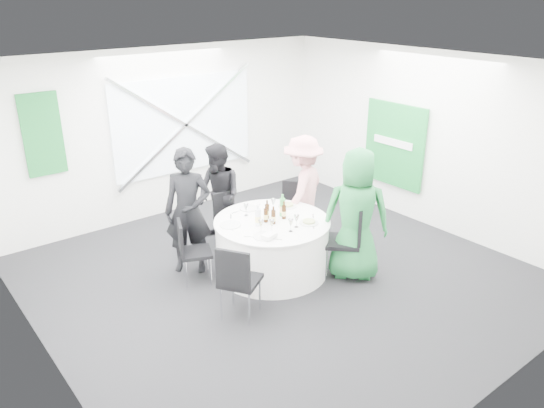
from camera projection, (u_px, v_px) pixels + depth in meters
floor at (281, 276)px, 7.21m from camera, size 6.00×6.00×0.00m
ceiling at (283, 66)px, 6.15m from camera, size 6.00×6.00×0.00m
wall_back at (168, 133)px, 8.86m from camera, size 6.00×0.00×6.00m
wall_front at (506, 271)px, 4.51m from camera, size 6.00×0.00×6.00m
wall_left at (35, 246)px, 4.95m from camera, size 0.00×6.00×6.00m
wall_right at (428, 140)px, 8.41m from camera, size 0.00×6.00×6.00m
window_panel at (185, 124)px, 8.96m from camera, size 2.60×0.03×1.60m
window_brace_a at (186, 125)px, 8.94m from camera, size 2.63×0.05×1.84m
window_brace_b at (186, 125)px, 8.94m from camera, size 2.63×0.05×1.84m
green_banner at (43, 135)px, 7.56m from camera, size 0.55×0.04×1.20m
green_sign at (394, 145)px, 8.89m from camera, size 0.05×1.20×1.40m
banquet_table at (272, 246)px, 7.21m from camera, size 1.56×1.56×0.76m
chair_back at (228, 216)px, 7.91m from camera, size 0.39×0.40×0.84m
chair_back_left at (190, 247)px, 6.90m from camera, size 0.52×0.52×0.87m
chair_back_right at (292, 207)px, 8.15m from camera, size 0.57×0.57×0.90m
chair_front_right at (349, 235)px, 7.02m from camera, size 0.66×0.66×1.03m
chair_front_left at (237, 277)px, 6.08m from camera, size 0.60×0.60×0.95m
person_man_back_left at (188, 212)px, 7.08m from camera, size 0.75×0.73×1.74m
person_man_back at (219, 195)px, 7.91m from camera, size 0.45×0.77×1.55m
person_woman_pink at (303, 190)px, 7.95m from camera, size 1.18×0.92×1.66m
person_woman_green at (356, 215)px, 6.90m from camera, size 1.02×1.02×1.79m
plate_back at (249, 208)px, 7.45m from camera, size 0.26×0.26×0.01m
plate_back_left at (230, 225)px, 6.92m from camera, size 0.28×0.28×0.01m
plate_back_right at (287, 205)px, 7.53m from camera, size 0.26×0.26×0.04m
plate_front_right at (309, 222)px, 6.98m from camera, size 0.25×0.25×0.04m
plate_front_left at (264, 236)px, 6.61m from camera, size 0.27×0.27×0.01m
napkin at (269, 236)px, 6.55m from camera, size 0.21×0.16×0.05m
beer_bottle_a at (266, 215)px, 7.00m from camera, size 0.06×0.06×0.25m
beer_bottle_b at (267, 211)px, 7.11m from camera, size 0.06×0.06×0.26m
beer_bottle_c at (284, 212)px, 7.10m from camera, size 0.06×0.06×0.25m
beer_bottle_d at (273, 217)px, 6.94m from camera, size 0.06×0.06×0.24m
green_water_bottle at (282, 207)px, 7.18m from camera, size 0.08×0.08×0.31m
clear_water_bottle at (258, 217)px, 6.89m from camera, size 0.08×0.08×0.29m
wine_glass_a at (297, 218)px, 6.83m from camera, size 0.07×0.07×0.17m
wine_glass_b at (273, 202)px, 7.36m from camera, size 0.07×0.07×0.17m
wine_glass_c at (246, 207)px, 7.19m from camera, size 0.07×0.07×0.17m
wine_glass_d at (261, 223)px, 6.68m from camera, size 0.07×0.07×0.17m
wine_glass_e at (272, 223)px, 6.69m from camera, size 0.07×0.07×0.17m
wine_glass_f at (291, 222)px, 6.71m from camera, size 0.07×0.07×0.17m
fork_a at (231, 216)px, 7.19m from camera, size 0.10×0.13×0.01m
knife_a at (232, 229)px, 6.83m from camera, size 0.08×0.14×0.01m
fork_b at (314, 226)px, 6.89m from camera, size 0.11×0.12×0.01m
knife_b at (313, 216)px, 7.20m from camera, size 0.11×0.12×0.01m
fork_c at (256, 205)px, 7.56m from camera, size 0.15×0.02×0.01m
knife_c at (236, 212)px, 7.33m from camera, size 0.15×0.03×0.01m
fork_d at (250, 237)px, 6.60m from camera, size 0.11×0.13×0.01m
knife_d at (276, 239)px, 6.54m from camera, size 0.11×0.12×0.01m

